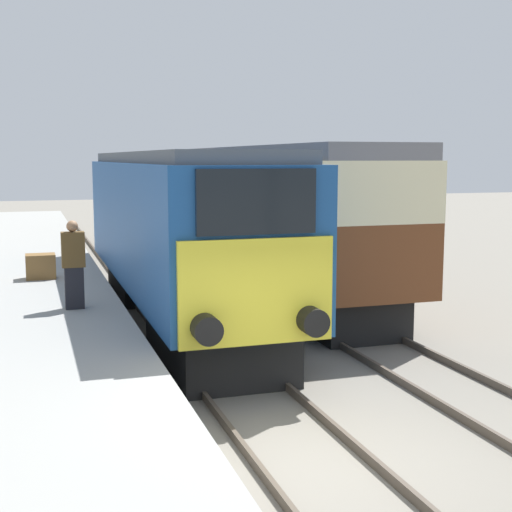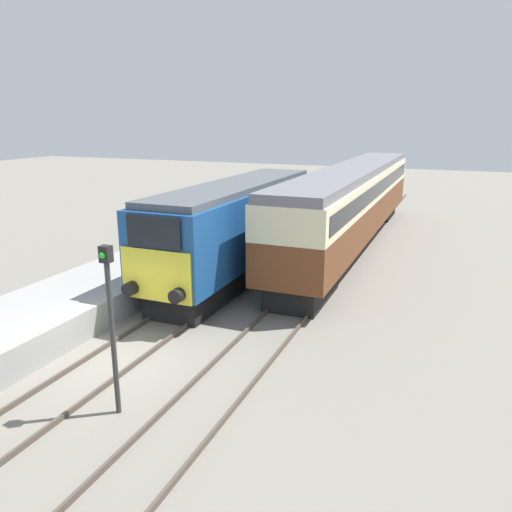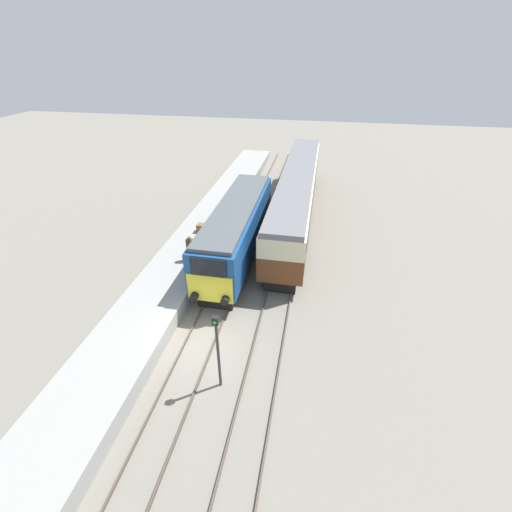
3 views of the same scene
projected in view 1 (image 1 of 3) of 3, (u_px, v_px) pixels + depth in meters
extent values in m
plane|color=slate|center=(312.00, 465.00, 9.05)|extent=(120.00, 120.00, 0.00)
cube|color=gray|center=(32.00, 315.00, 15.53)|extent=(3.50, 50.00, 0.95)
cube|color=#4C4238|center=(177.00, 360.00, 13.54)|extent=(0.07, 60.00, 0.14)
cube|color=#4C4238|center=(249.00, 353.00, 13.97)|extent=(0.07, 60.00, 0.14)
cube|color=#4C4238|center=(341.00, 345.00, 14.57)|extent=(0.07, 60.00, 0.14)
cube|color=#4C4238|center=(403.00, 340.00, 15.01)|extent=(0.07, 60.00, 0.14)
cube|color=black|center=(216.00, 337.00, 13.53)|extent=(2.03, 4.00, 1.00)
cube|color=black|center=(151.00, 276.00, 20.40)|extent=(2.03, 4.00, 1.00)
cube|color=navy|center=(176.00, 222.00, 16.71)|extent=(2.70, 12.29, 2.76)
cube|color=yellow|center=(257.00, 292.00, 10.95)|extent=(2.48, 0.10, 1.66)
cube|color=black|center=(257.00, 202.00, 10.76)|extent=(1.89, 0.10, 1.00)
cube|color=#4C5156|center=(175.00, 157.00, 16.50)|extent=(2.38, 11.80, 0.24)
cylinder|color=black|center=(207.00, 329.00, 10.56)|extent=(0.44, 0.35, 0.44)
cylinder|color=black|center=(313.00, 321.00, 11.08)|extent=(0.44, 0.35, 0.44)
cube|color=black|center=(337.00, 307.00, 16.39)|extent=(1.89, 3.60, 0.95)
cube|color=black|center=(181.00, 232.00, 32.75)|extent=(1.89, 3.60, 0.95)
cube|color=brown|center=(233.00, 220.00, 24.39)|extent=(2.70, 21.75, 1.61)
cube|color=beige|center=(233.00, 178.00, 24.20)|extent=(2.71, 21.75, 1.26)
cube|color=black|center=(233.00, 178.00, 24.20)|extent=(2.75, 20.88, 0.69)
cube|color=slate|center=(233.00, 154.00, 24.08)|extent=(2.48, 21.75, 0.36)
cube|color=black|center=(74.00, 288.00, 13.89)|extent=(0.36, 0.24, 0.82)
cube|color=brown|center=(73.00, 249.00, 13.79)|extent=(0.44, 0.26, 0.69)
sphere|color=#9E704C|center=(72.00, 226.00, 13.73)|extent=(0.22, 0.22, 0.22)
cube|color=brown|center=(41.00, 266.00, 17.35)|extent=(0.70, 0.56, 0.60)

